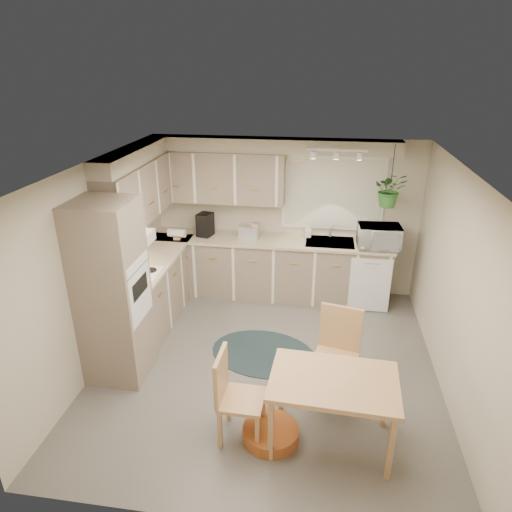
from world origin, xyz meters
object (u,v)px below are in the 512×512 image
chair_left (242,397)px  braided_rug (263,353)px  pet_bed (271,433)px  microwave (379,234)px  dining_table (331,411)px  chair_back (335,358)px

chair_left → braided_rug: (0.02, 1.38, -0.46)m
pet_bed → microwave: size_ratio=0.94×
chair_left → microwave: microwave is taller
dining_table → braided_rug: bearing=121.8°
chair_back → microwave: 2.33m
chair_left → pet_bed: (0.28, -0.00, -0.40)m
braided_rug → microwave: bearing=45.5°
braided_rug → chair_left: bearing=-90.9°
pet_bed → chair_left: bearing=179.7°
chair_back → pet_bed: bearing=63.1°
braided_rug → pet_bed: (0.26, -1.38, 0.06)m
dining_table → pet_bed: (-0.57, -0.05, -0.30)m
dining_table → chair_left: (-0.85, -0.05, 0.10)m
chair_back → braided_rug: 1.20m
dining_table → chair_back: 0.66m
dining_table → pet_bed: size_ratio=2.12×
chair_left → chair_back: 1.12m
chair_left → braided_rug: bearing=-179.5°
pet_bed → microwave: (1.19, 2.86, 1.08)m
dining_table → chair_left: size_ratio=1.25×
chair_back → chair_left: bearing=52.0°
microwave → chair_left: bearing=-121.2°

